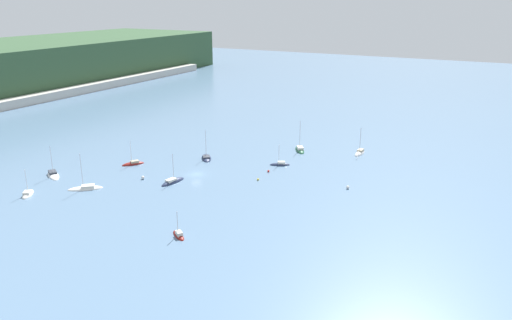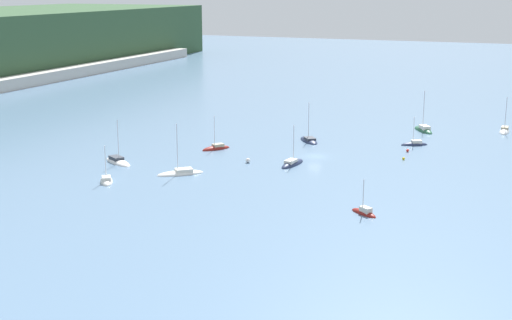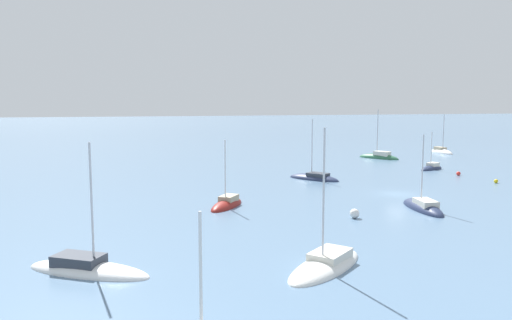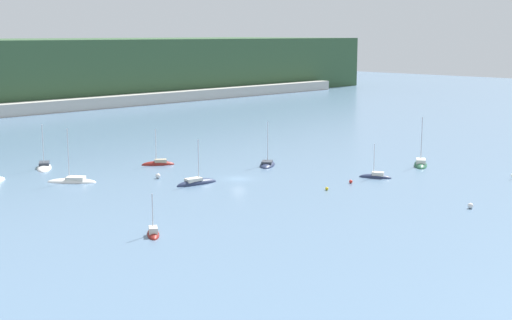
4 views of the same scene
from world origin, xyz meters
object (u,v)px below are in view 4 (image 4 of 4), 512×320
at_px(sailboat_3, 196,184).
at_px(sailboat_8, 44,168).
at_px(sailboat_5, 375,177).
at_px(mooring_buoy_2, 158,176).
at_px(mooring_buoy_0, 327,189).
at_px(mooring_buoy_1, 470,206).
at_px(sailboat_1, 72,182).
at_px(mooring_buoy_3, 351,182).
at_px(sailboat_6, 158,164).
at_px(sailboat_2, 267,165).
at_px(sailboat_4, 421,165).
at_px(sailboat_7, 153,234).

xyz_separation_m(sailboat_3, sailboat_8, (-10.74, 31.06, 0.02)).
xyz_separation_m(sailboat_5, mooring_buoy_2, (-27.13, 26.36, 0.34)).
distance_m(mooring_buoy_0, mooring_buoy_2, 29.86).
relative_size(sailboat_5, mooring_buoy_1, 8.18).
height_order(sailboat_8, mooring_buoy_1, sailboat_8).
relative_size(sailboat_1, sailboat_5, 1.48).
bearing_deg(mooring_buoy_3, mooring_buoy_0, -175.70).
bearing_deg(mooring_buoy_1, sailboat_6, 100.02).
xyz_separation_m(sailboat_1, mooring_buoy_0, (25.41, -34.57, 0.17)).
xyz_separation_m(sailboat_3, mooring_buoy_1, (16.81, -40.75, 0.32)).
bearing_deg(sailboat_2, sailboat_4, -82.98).
bearing_deg(mooring_buoy_2, sailboat_3, -78.32).
distance_m(sailboat_5, sailboat_7, 49.09).
bearing_deg(sailboat_7, sailboat_5, -54.15).
xyz_separation_m(sailboat_1, sailboat_8, (3.03, 14.95, 0.01)).
relative_size(sailboat_2, sailboat_3, 1.09).
relative_size(sailboat_8, mooring_buoy_1, 11.07).
relative_size(sailboat_1, mooring_buoy_3, 16.35).
bearing_deg(sailboat_1, sailboat_7, 123.51).
height_order(sailboat_2, sailboat_7, sailboat_2).
height_order(sailboat_5, mooring_buoy_3, sailboat_5).
xyz_separation_m(sailboat_8, mooring_buoy_3, (29.35, -49.00, 0.19)).
height_order(sailboat_3, sailboat_4, sailboat_4).
height_order(sailboat_6, sailboat_7, sailboat_6).
height_order(sailboat_8, mooring_buoy_3, sailboat_8).
distance_m(sailboat_3, sailboat_8, 32.87).
xyz_separation_m(sailboat_6, mooring_buoy_0, (5.32, -37.10, 0.17)).
distance_m(sailboat_1, sailboat_7, 36.88).
relative_size(sailboat_4, mooring_buoy_0, 19.11).
xyz_separation_m(sailboat_1, sailboat_3, (13.78, -16.11, -0.01)).
bearing_deg(sailboat_3, sailboat_7, -133.01).
distance_m(sailboat_2, mooring_buoy_0, 23.74).
xyz_separation_m(sailboat_2, sailboat_3, (-20.68, -3.49, 0.01)).
bearing_deg(sailboat_4, mooring_buoy_1, -169.25).
xyz_separation_m(sailboat_4, sailboat_8, (-51.79, 48.47, -0.02)).
xyz_separation_m(sailboat_6, mooring_buoy_1, (10.49, -59.39, 0.31)).
xyz_separation_m(sailboat_2, mooring_buoy_1, (-3.88, -44.23, 0.33)).
relative_size(mooring_buoy_1, mooring_buoy_2, 0.91).
bearing_deg(mooring_buoy_0, sailboat_1, 126.32).
height_order(sailboat_1, sailboat_7, sailboat_1).
xyz_separation_m(sailboat_4, mooring_buoy_3, (-22.43, -0.53, 0.18)).
xyz_separation_m(sailboat_6, mooring_buoy_2, (-8.02, -10.39, 0.34)).
bearing_deg(mooring_buoy_3, mooring_buoy_2, 127.81).
height_order(sailboat_5, sailboat_7, sailboat_5).
height_order(sailboat_2, sailboat_6, sailboat_2).
distance_m(sailboat_6, sailboat_8, 21.10).
bearing_deg(sailboat_4, mooring_buoy_3, 148.18).
bearing_deg(mooring_buoy_0, sailboat_6, 98.16).
relative_size(sailboat_5, sailboat_6, 0.86).
bearing_deg(mooring_buoy_0, mooring_buoy_2, 116.54).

